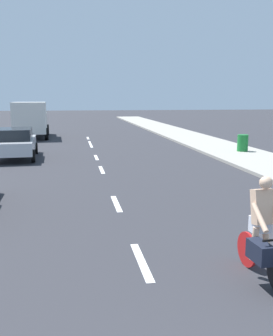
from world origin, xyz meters
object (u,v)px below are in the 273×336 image
Objects in this scene: delivery_truck at (31,119)px; trash_bin_far at (243,143)px; parked_car_silver at (15,142)px; cyclist at (262,234)px.

trash_bin_far is at bearing -43.65° from delivery_truck.
delivery_truck reaches higher than parked_car_silver.
parked_car_silver is at bearing 178.73° from trash_bin_far.
cyclist is 15.97m from trash_bin_far.
cyclist is 1.95× the size of trash_bin_far.
delivery_truck is 6.79× the size of trash_bin_far.
delivery_truck is at bearing 88.75° from parked_car_silver.
trash_bin_far is (6.39, 14.64, -0.22)m from cyclist.
cyclist reaches higher than trash_bin_far.
parked_car_silver reaches higher than trash_bin_far.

